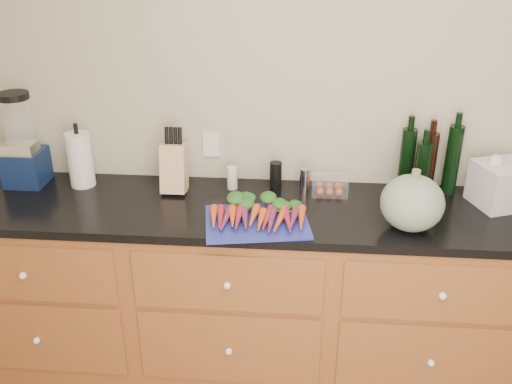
# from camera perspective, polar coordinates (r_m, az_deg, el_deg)

# --- Properties ---
(wall_back) EXTENTS (4.10, 0.05, 2.60)m
(wall_back) POSITION_cam_1_polar(r_m,az_deg,el_deg) (2.77, 7.92, 8.04)
(wall_back) COLOR #B9B099
(wall_back) RESTS_ON ground
(cabinets) EXTENTS (3.60, 0.64, 0.90)m
(cabinets) POSITION_cam_1_polar(r_m,az_deg,el_deg) (2.86, 7.17, -10.47)
(cabinets) COLOR brown
(cabinets) RESTS_ON ground
(countertop) EXTENTS (3.64, 0.62, 0.04)m
(countertop) POSITION_cam_1_polar(r_m,az_deg,el_deg) (2.62, 7.73, -2.09)
(countertop) COLOR black
(countertop) RESTS_ON cabinets
(cutting_board) EXTENTS (0.49, 0.40, 0.01)m
(cutting_board) POSITION_cam_1_polar(r_m,az_deg,el_deg) (2.46, 0.08, -3.00)
(cutting_board) COLOR navy
(cutting_board) RESTS_ON countertop
(carrots) EXTENTS (0.41, 0.28, 0.05)m
(carrots) POSITION_cam_1_polar(r_m,az_deg,el_deg) (2.48, 0.14, -2.09)
(carrots) COLOR #DE4E1A
(carrots) RESTS_ON cutting_board
(squash) EXTENTS (0.26, 0.26, 0.24)m
(squash) POSITION_cam_1_polar(r_m,az_deg,el_deg) (2.46, 15.35, -1.06)
(squash) COLOR slate
(squash) RESTS_ON countertop
(blender_appliance) EXTENTS (0.18, 0.18, 0.46)m
(blender_appliance) POSITION_cam_1_polar(r_m,az_deg,el_deg) (2.98, -22.37, 4.35)
(blender_appliance) COLOR #0E1D42
(blender_appliance) RESTS_ON countertop
(paper_towel) EXTENTS (0.12, 0.12, 0.27)m
(paper_towel) POSITION_cam_1_polar(r_m,az_deg,el_deg) (2.89, -17.17, 3.10)
(paper_towel) COLOR silver
(paper_towel) RESTS_ON countertop
(knife_block) EXTENTS (0.12, 0.12, 0.23)m
(knife_block) POSITION_cam_1_polar(r_m,az_deg,el_deg) (2.74, -8.17, 2.40)
(knife_block) COLOR tan
(knife_block) RESTS_ON countertop
(grinder_salt) EXTENTS (0.05, 0.05, 0.11)m
(grinder_salt) POSITION_cam_1_polar(r_m,az_deg,el_deg) (2.76, -2.39, 1.43)
(grinder_salt) COLOR white
(grinder_salt) RESTS_ON countertop
(grinder_pepper) EXTENTS (0.06, 0.06, 0.14)m
(grinder_pepper) POSITION_cam_1_polar(r_m,az_deg,el_deg) (2.74, 1.97, 1.57)
(grinder_pepper) COLOR black
(grinder_pepper) RESTS_ON countertop
(canister_chrome) EXTENTS (0.05, 0.05, 0.12)m
(canister_chrome) POSITION_cam_1_polar(r_m,az_deg,el_deg) (2.74, 4.91, 1.21)
(canister_chrome) COLOR silver
(canister_chrome) RESTS_ON countertop
(tomato_box) EXTENTS (0.17, 0.14, 0.08)m
(tomato_box) POSITION_cam_1_polar(r_m,az_deg,el_deg) (2.74, 7.37, 0.68)
(tomato_box) COLOR white
(tomato_box) RESTS_ON countertop
(bottles) EXTENTS (0.28, 0.14, 0.34)m
(bottles) POSITION_cam_1_polar(r_m,az_deg,el_deg) (2.79, 16.82, 2.77)
(bottles) COLOR black
(bottles) RESTS_ON countertop
(grocery_bag) EXTENTS (0.32, 0.29, 0.20)m
(grocery_bag) POSITION_cam_1_polar(r_m,az_deg,el_deg) (2.83, 23.70, 0.72)
(grocery_bag) COLOR silver
(grocery_bag) RESTS_ON countertop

